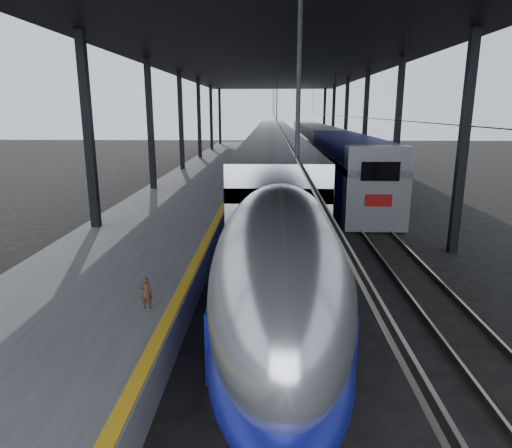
{
  "coord_description": "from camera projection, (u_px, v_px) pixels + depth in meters",
  "views": [
    {
      "loc": [
        1.77,
        -14.01,
        5.9
      ],
      "look_at": [
        1.27,
        1.61,
        2.0
      ],
      "focal_mm": 32.0,
      "sensor_mm": 36.0,
      "label": 1
    }
  ],
  "objects": [
    {
      "name": "second_train",
      "position": [
        320.0,
        147.0,
        48.39
      ],
      "size": [
        3.08,
        56.05,
        4.25
      ],
      "color": "navy",
      "rests_on": "ground"
    },
    {
      "name": "yellow_strip",
      "position": [
        238.0,
        177.0,
        34.25
      ],
      "size": [
        0.3,
        80.0,
        0.01
      ],
      "primitive_type": "cube",
      "color": "gold",
      "rests_on": "platform"
    },
    {
      "name": "ground",
      "position": [
        216.0,
        294.0,
        15.08
      ],
      "size": [
        160.0,
        160.0,
        0.0
      ],
      "primitive_type": "plane",
      "color": "black",
      "rests_on": "ground"
    },
    {
      "name": "canopy",
      "position": [
        273.0,
        64.0,
        32.2
      ],
      "size": [
        18.0,
        75.0,
        9.47
      ],
      "color": "black",
      "rests_on": "ground"
    },
    {
      "name": "platform",
      "position": [
        201.0,
        184.0,
        34.46
      ],
      "size": [
        6.0,
        80.0,
        1.0
      ],
      "primitive_type": "cube",
      "color": "#4C4C4F",
      "rests_on": "ground"
    },
    {
      "name": "rails",
      "position": [
        307.0,
        190.0,
        34.31
      ],
      "size": [
        6.52,
        80.0,
        0.16
      ],
      "color": "slate",
      "rests_on": "ground"
    },
    {
      "name": "tgv_train",
      "position": [
        274.0,
        159.0,
        36.69
      ],
      "size": [
        3.13,
        65.2,
        4.48
      ],
      "color": "#AFB2B7",
      "rests_on": "ground"
    },
    {
      "name": "child",
      "position": [
        146.0,
        293.0,
        11.52
      ],
      "size": [
        0.31,
        0.21,
        0.84
      ],
      "primitive_type": "imported",
      "rotation": [
        0.0,
        0.0,
        3.11
      ],
      "color": "#442816",
      "rests_on": "platform"
    }
  ]
}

